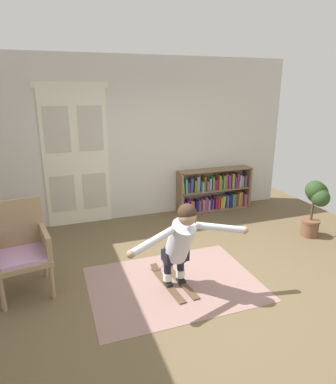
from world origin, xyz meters
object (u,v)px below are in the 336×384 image
at_px(bookshelf, 216,191).
at_px(potted_plant, 316,200).
at_px(wicker_chair, 21,246).
at_px(skis_pair, 173,281).
at_px(person_skier, 181,240).

bearing_deg(bookshelf, potted_plant, -60.83).
height_order(wicker_chair, skis_pair, wicker_chair).
bearing_deg(skis_pair, wicker_chair, 165.40).
relative_size(wicker_chair, person_skier, 0.74).
bearing_deg(skis_pair, potted_plant, 12.16).
distance_m(bookshelf, skis_pair, 2.88).
relative_size(bookshelf, wicker_chair, 1.39).
bearing_deg(person_skier, bookshelf, 54.92).
bearing_deg(potted_plant, person_skier, -163.66).
bearing_deg(bookshelf, skis_pair, -127.75).
distance_m(potted_plant, person_skier, 2.78).
xyz_separation_m(wicker_chair, skis_pair, (1.73, -0.45, -0.56)).
distance_m(wicker_chair, skis_pair, 1.88).
distance_m(wicker_chair, person_skier, 1.87).
distance_m(potted_plant, skis_pair, 2.81).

